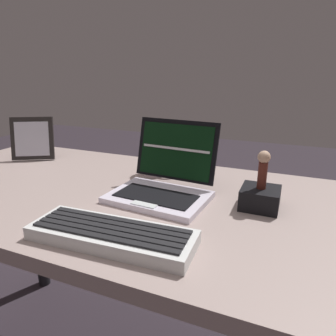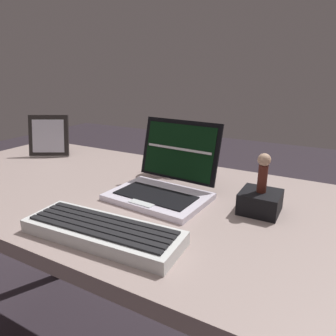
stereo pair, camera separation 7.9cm
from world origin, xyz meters
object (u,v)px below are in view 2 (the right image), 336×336
figurine_stand (260,202)px  coffee_mug (162,161)px  external_keyboard (102,231)px  laptop_front (165,182)px  photo_frame (49,136)px  figurine (263,170)px

figurine_stand → coffee_mug: coffee_mug is taller
external_keyboard → coffee_mug: size_ratio=2.90×
laptop_front → figurine_stand: size_ratio=2.88×
laptop_front → coffee_mug: size_ratio=2.24×
photo_frame → coffee_mug: bearing=2.4°
laptop_front → photo_frame: bearing=167.3°
laptop_front → external_keyboard: size_ratio=0.77×
figurine → coffee_mug: (-0.35, 0.13, -0.06)m
laptop_front → coffee_mug: laptop_front is taller
figurine → photo_frame: bearing=172.5°
figurine → figurine_stand: bearing=0.0°
external_keyboard → figurine_stand: figurine_stand is taller
laptop_front → figurine: bearing=5.5°
photo_frame → figurine_stand: bearing=-7.5°
external_keyboard → laptop_front: bearing=89.2°
laptop_front → figurine_stand: 0.25m
external_keyboard → photo_frame: 0.72m
laptop_front → figurine: size_ratio=2.81×
coffee_mug → external_keyboard: bearing=-77.3°
laptop_front → figurine_stand: laptop_front is taller
figurine_stand → figurine: figurine is taller
photo_frame → figurine_stand: 0.86m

